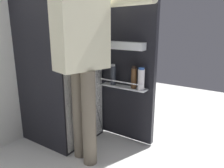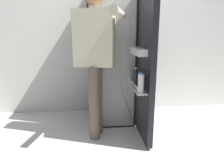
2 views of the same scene
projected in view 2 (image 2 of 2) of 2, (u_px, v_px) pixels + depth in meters
ground_plane at (115, 137)px, 2.41m from camera, size 5.44×5.44×0.00m
kitchen_wall at (107, 25)px, 3.01m from camera, size 4.40×0.10×2.61m
refrigerator at (112, 59)px, 2.71m from camera, size 0.64×1.24×1.72m
person at (96, 50)px, 2.22m from camera, size 0.56×0.80×1.67m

